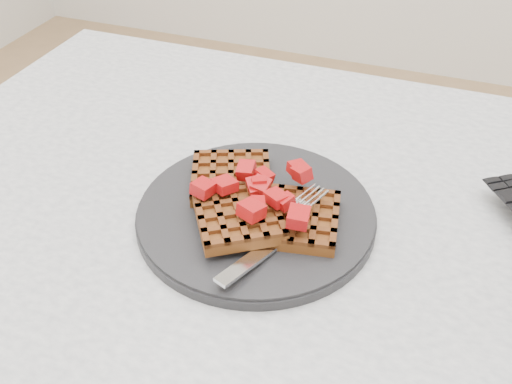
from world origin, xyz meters
TOP-DOWN VIEW (x-y plane):
  - table at (0.00, 0.00)m, footprint 1.20×0.80m
  - plate at (-0.10, -0.01)m, footprint 0.28×0.28m
  - waffles at (-0.10, -0.01)m, footprint 0.21×0.20m
  - strawberry_pile at (-0.10, -0.01)m, footprint 0.15×0.15m
  - fork at (-0.05, -0.05)m, footprint 0.08×0.18m

SIDE VIEW (x-z plane):
  - table at x=0.00m, z-range 0.26..1.01m
  - plate at x=-0.10m, z-range 0.75..0.77m
  - fork at x=-0.05m, z-range 0.77..0.78m
  - waffles at x=-0.10m, z-range 0.76..0.79m
  - strawberry_pile at x=-0.10m, z-range 0.79..0.82m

